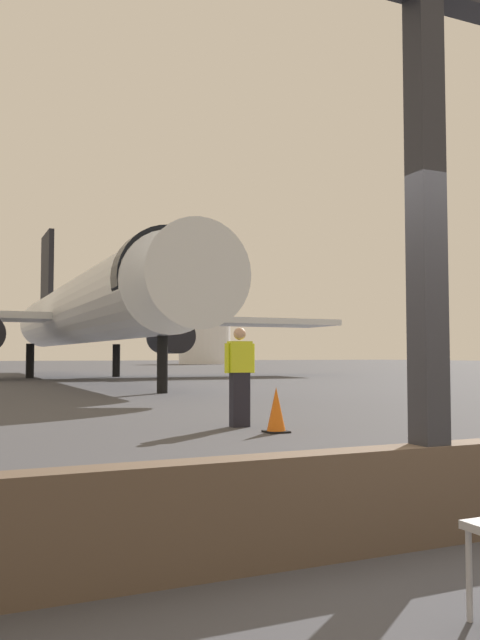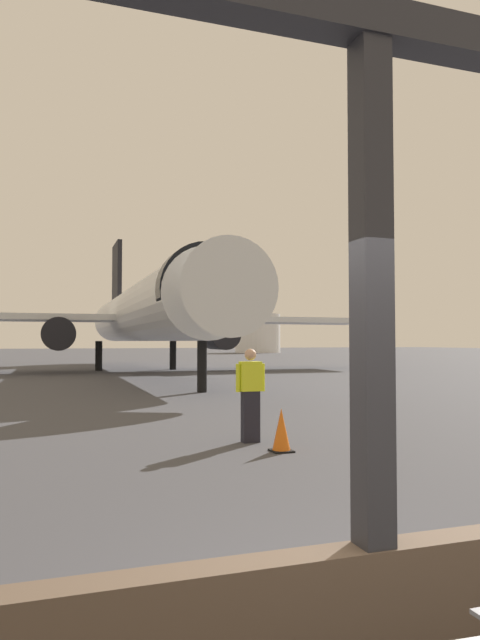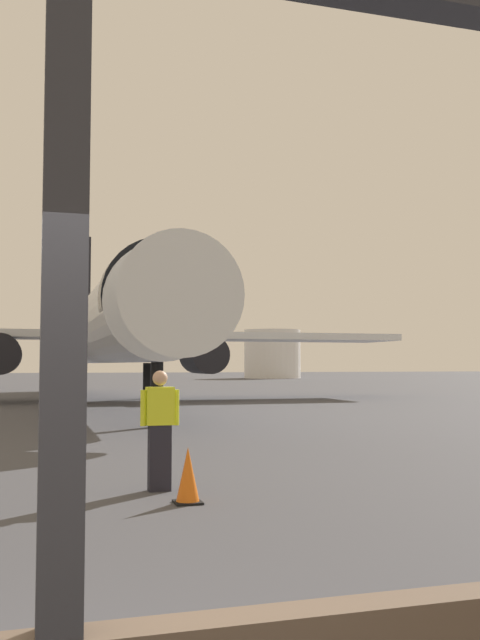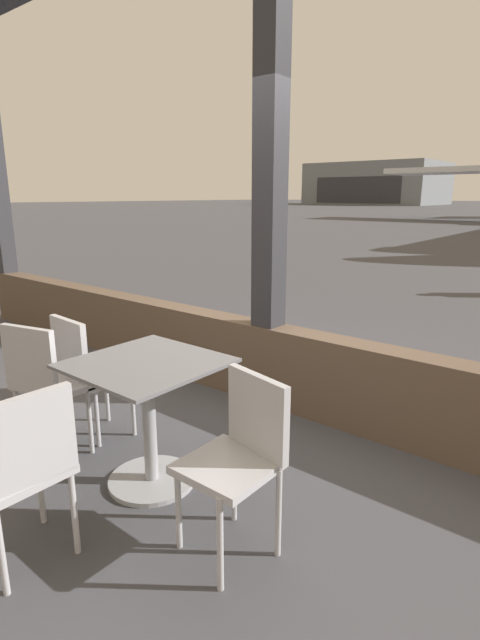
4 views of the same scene
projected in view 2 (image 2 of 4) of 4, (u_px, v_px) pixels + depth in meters
ground_plane at (77, 367)px, 41.26m from camera, size 220.00×220.00×0.00m
window_frame at (373, 422)px, 3.42m from camera, size 9.05×0.24×3.99m
airplane at (144, 313)px, 33.90m from camera, size 31.67×34.60×10.30m
ground_crew_worker at (250, 394)px, 10.52m from camera, size 0.57×0.22×1.74m
traffic_cone at (281, 431)px, 9.61m from camera, size 0.36×0.36×0.74m
fuel_storage_tank at (258, 333)px, 92.63m from camera, size 7.40×7.40×6.33m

